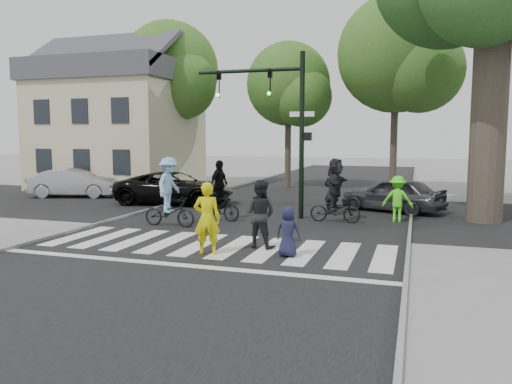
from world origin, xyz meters
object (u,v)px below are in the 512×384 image
(pedestrian_child, at_px, (288,232))
(car_grey, at_px, (393,194))
(traffic_signal, at_px, (279,112))
(cyclist_left, at_px, (169,197))
(car_suv, at_px, (175,188))
(pedestrian_woman, at_px, (207,219))
(pedestrian_adult, at_px, (260,214))
(cyclist_mid, at_px, (219,196))
(car_silver, at_px, (74,183))
(cyclist_right, at_px, (335,194))

(pedestrian_child, distance_m, car_grey, 8.89)
(traffic_signal, relative_size, cyclist_left, 2.58)
(cyclist_left, bearing_deg, traffic_signal, 44.23)
(traffic_signal, distance_m, car_suv, 6.60)
(pedestrian_woman, xyz_separation_m, car_grey, (4.13, 9.03, -0.24))
(pedestrian_woman, xyz_separation_m, car_suv, (-5.18, 8.35, -0.21))
(car_suv, bearing_deg, pedestrian_adult, -145.01)
(cyclist_mid, distance_m, car_silver, 10.40)
(traffic_signal, relative_size, pedestrian_woman, 3.22)
(car_suv, bearing_deg, car_grey, -91.75)
(pedestrian_adult, distance_m, car_silver, 14.56)
(cyclist_mid, distance_m, car_suv, 4.94)
(car_grey, bearing_deg, cyclist_mid, -33.68)
(pedestrian_adult, relative_size, cyclist_mid, 0.85)
(cyclist_right, distance_m, car_suv, 7.95)
(pedestrian_woman, bearing_deg, car_grey, -127.27)
(car_suv, xyz_separation_m, car_silver, (-5.96, 0.80, -0.01))
(pedestrian_child, bearing_deg, cyclist_left, -26.24)
(traffic_signal, xyz_separation_m, pedestrian_woman, (-0.19, -6.21, -2.97))
(pedestrian_woman, relative_size, cyclist_right, 0.83)
(traffic_signal, height_order, car_suv, traffic_signal)
(traffic_signal, height_order, cyclist_left, traffic_signal)
(cyclist_mid, bearing_deg, car_silver, 155.85)
(pedestrian_child, distance_m, car_suv, 10.73)
(pedestrian_woman, relative_size, cyclist_left, 0.80)
(car_grey, bearing_deg, pedestrian_child, 7.02)
(pedestrian_woman, distance_m, car_silver, 14.42)
(car_silver, bearing_deg, pedestrian_child, -140.35)
(pedestrian_woman, distance_m, cyclist_left, 4.33)
(pedestrian_child, relative_size, car_silver, 0.30)
(traffic_signal, distance_m, pedestrian_adult, 5.91)
(pedestrian_adult, bearing_deg, pedestrian_woman, 57.46)
(pedestrian_child, bearing_deg, pedestrian_woman, 15.89)
(pedestrian_woman, bearing_deg, cyclist_mid, -83.96)
(cyclist_mid, bearing_deg, cyclist_left, -125.56)
(pedestrian_woman, distance_m, pedestrian_adult, 1.57)
(cyclist_right, bearing_deg, pedestrian_adult, -105.83)
(traffic_signal, relative_size, cyclist_right, 2.67)
(cyclist_mid, relative_size, car_silver, 0.50)
(traffic_signal, relative_size, pedestrian_child, 4.68)
(pedestrian_adult, bearing_deg, traffic_signal, -71.57)
(pedestrian_woman, xyz_separation_m, pedestrian_child, (2.02, 0.39, -0.29))
(pedestrian_woman, distance_m, car_suv, 9.83)
(car_suv, relative_size, car_grey, 1.28)
(car_grey, bearing_deg, pedestrian_adult, -0.73)
(cyclist_right, bearing_deg, pedestrian_child, -93.48)
(pedestrian_woman, height_order, car_silver, pedestrian_woman)
(car_silver, xyz_separation_m, car_grey, (15.28, -0.12, -0.02))
(cyclist_right, height_order, car_silver, cyclist_right)
(pedestrian_adult, xyz_separation_m, cyclist_left, (-3.84, 2.12, 0.08))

